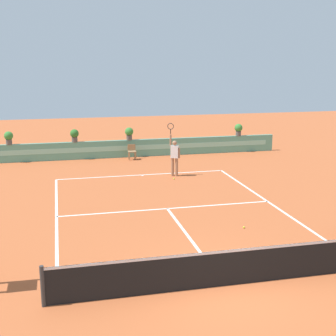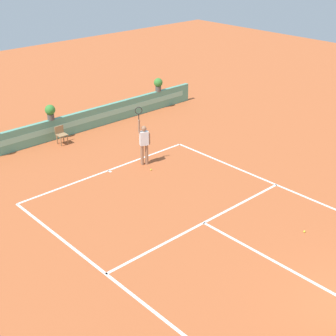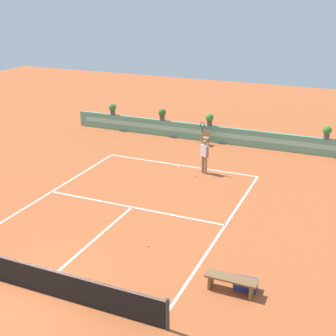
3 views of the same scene
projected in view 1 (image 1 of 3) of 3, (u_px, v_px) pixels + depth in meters
name	position (u px, v px, depth m)	size (l,w,h in m)	color
ground_plane	(170.00, 212.00, 17.45)	(60.00, 60.00, 0.00)	#B2562D
court_lines	(165.00, 206.00, 18.13)	(8.32, 11.94, 0.01)	white
net	(226.00, 267.00, 11.65)	(8.92, 0.10, 1.00)	#333333
back_wall_barrier	(128.00, 148.00, 27.19)	(18.00, 0.21, 1.00)	#599E84
ball_kid_chair	(132.00, 151.00, 26.53)	(0.44, 0.44, 0.85)	#99754C
tennis_player	(174.00, 155.00, 22.61)	(0.57, 0.35, 2.58)	#9E7051
tennis_ball_near_baseline	(244.00, 227.00, 15.75)	(0.07, 0.07, 0.07)	#CCE033
tennis_ball_mid_court	(174.00, 179.00, 22.19)	(0.07, 0.07, 0.07)	#CCE033
potted_plant_far_left	(9.00, 137.00, 25.53)	(0.48, 0.48, 0.72)	#514C47
potted_plant_far_right	(238.00, 129.00, 28.50)	(0.48, 0.48, 0.72)	#514C47
potted_plant_centre	(129.00, 133.00, 27.00)	(0.48, 0.48, 0.72)	#514C47
potted_plant_left	(74.00, 135.00, 26.31)	(0.48, 0.48, 0.72)	#514C47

